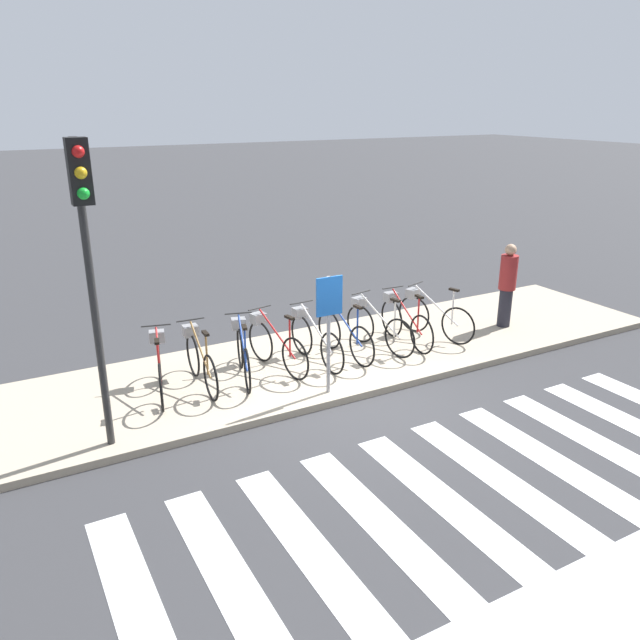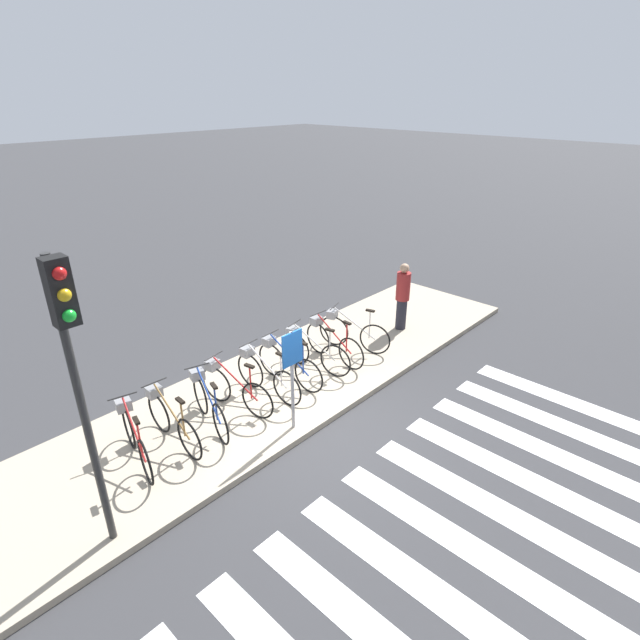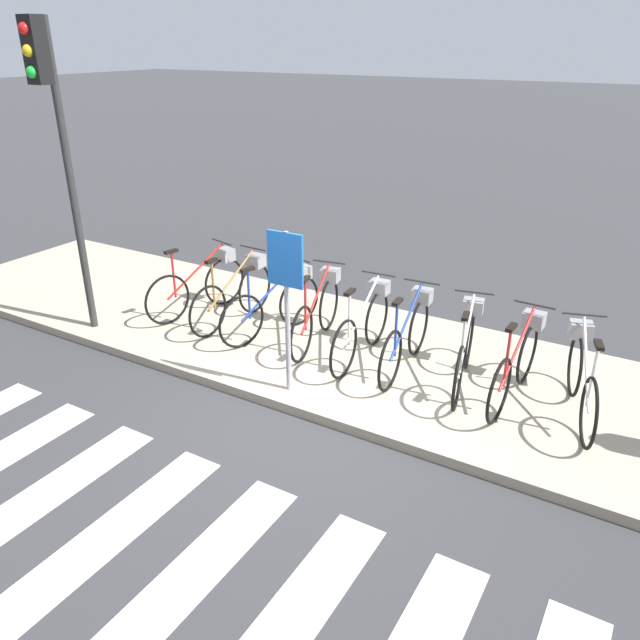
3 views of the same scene
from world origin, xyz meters
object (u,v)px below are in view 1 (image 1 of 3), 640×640
object	(u,v)px
parked_bicycle_0	(159,366)
parked_bicycle_7	(404,320)
parked_bicycle_3	(274,343)
pedestrian	(507,284)
sign_post	(329,315)
parked_bicycle_6	(376,325)
parked_bicycle_8	(432,314)
parked_bicycle_5	(342,331)
parked_bicycle_1	(199,359)
parked_bicycle_4	(314,337)
parked_bicycle_2	(243,351)
traffic_light	(87,237)

from	to	relation	value
parked_bicycle_0	parked_bicycle_7	world-z (taller)	same
parked_bicycle_0	parked_bicycle_3	size ratio (longest dim) A/B	0.99
pedestrian	sign_post	distance (m)	4.77
parked_bicycle_6	parked_bicycle_8	xyz separation A→B (m)	(1.28, -0.01, 0.00)
parked_bicycle_3	parked_bicycle_5	distance (m)	1.31
parked_bicycle_3	parked_bicycle_6	distance (m)	2.03
parked_bicycle_1	parked_bicycle_7	world-z (taller)	same
parked_bicycle_4	parked_bicycle_1	bearing A→B (deg)	178.74
parked_bicycle_1	parked_bicycle_3	bearing A→B (deg)	1.54
parked_bicycle_1	parked_bicycle_6	bearing A→B (deg)	-0.56
parked_bicycle_0	sign_post	world-z (taller)	sign_post
parked_bicycle_1	sign_post	bearing A→B (deg)	-36.17
parked_bicycle_8	parked_bicycle_2	bearing A→B (deg)	-179.96
sign_post	parked_bicycle_1	bearing A→B (deg)	143.83
parked_bicycle_5	parked_bicycle_0	bearing A→B (deg)	179.27
parked_bicycle_6	pedestrian	size ratio (longest dim) A/B	1.01
parked_bicycle_3	sign_post	bearing A→B (deg)	-74.51
traffic_light	sign_post	world-z (taller)	traffic_light
parked_bicycle_8	sign_post	distance (m)	3.30
parked_bicycle_6	parked_bicycle_3	bearing A→B (deg)	178.07
parked_bicycle_2	parked_bicycle_7	size ratio (longest dim) A/B	0.97
parked_bicycle_2	parked_bicycle_4	size ratio (longest dim) A/B	0.97
parked_bicycle_7	parked_bicycle_8	size ratio (longest dim) A/B	1.04
parked_bicycle_0	parked_bicycle_5	distance (m)	3.28
parked_bicycle_7	traffic_light	xyz separation A→B (m)	(-5.62, -1.21, 2.38)
pedestrian	parked_bicycle_1	bearing A→B (deg)	177.54
parked_bicycle_3	parked_bicycle_5	xyz separation A→B (m)	(1.31, -0.07, 0.00)
parked_bicycle_5	sign_post	xyz separation A→B (m)	(-0.96, -1.20, 0.83)
pedestrian	parked_bicycle_2	bearing A→B (deg)	177.73
sign_post	parked_bicycle_3	bearing A→B (deg)	105.49
parked_bicycle_2	sign_post	world-z (taller)	sign_post
parked_bicycle_4	traffic_light	bearing A→B (deg)	-161.65
parked_bicycle_1	parked_bicycle_6	world-z (taller)	same
parked_bicycle_2	traffic_light	xyz separation A→B (m)	(-2.37, -1.22, 2.38)
parked_bicycle_6	parked_bicycle_8	bearing A→B (deg)	-0.62
sign_post	pedestrian	bearing A→B (deg)	11.62
parked_bicycle_0	parked_bicycle_4	world-z (taller)	same
parked_bicycle_3	pedestrian	bearing A→B (deg)	-3.52
parked_bicycle_3	traffic_light	world-z (taller)	traffic_light
parked_bicycle_2	parked_bicycle_3	bearing A→B (deg)	7.91
parked_bicycle_5	parked_bicycle_6	distance (m)	0.72
parked_bicycle_3	parked_bicycle_6	world-z (taller)	same
parked_bicycle_2	parked_bicycle_8	bearing A→B (deg)	0.04
parked_bicycle_7	pedestrian	xyz separation A→B (m)	(2.37, -0.21, 0.43)
parked_bicycle_0	parked_bicycle_1	size ratio (longest dim) A/B	0.98
parked_bicycle_6	traffic_light	bearing A→B (deg)	-166.11
parked_bicycle_1	parked_bicycle_3	world-z (taller)	same
parked_bicycle_0	sign_post	bearing A→B (deg)	-28.08
parked_bicycle_1	traffic_light	xyz separation A→B (m)	(-1.65, -1.27, 2.38)
parked_bicycle_6	parked_bicycle_5	bearing A→B (deg)	179.83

